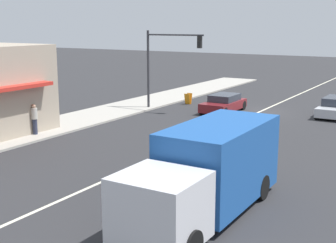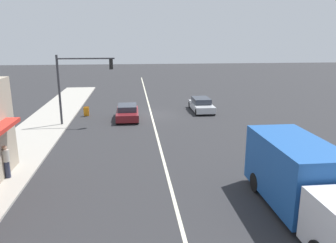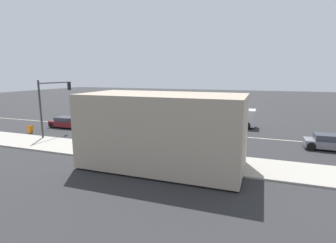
% 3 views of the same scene
% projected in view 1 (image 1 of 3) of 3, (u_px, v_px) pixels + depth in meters
% --- Properties ---
extents(ground_plane, '(160.00, 160.00, 0.00)m').
position_uv_depth(ground_plane, '(97.00, 184.00, 18.33)').
color(ground_plane, '#2B2B2D').
extents(lane_marking_center, '(0.16, 60.00, 0.01)m').
position_uv_depth(lane_marking_center, '(259.00, 112.00, 33.41)').
color(lane_marking_center, beige).
rests_on(lane_marking_center, ground).
extents(traffic_signal_main, '(4.59, 0.34, 5.60)m').
position_uv_depth(traffic_signal_main, '(165.00, 56.00, 33.25)').
color(traffic_signal_main, '#333338').
rests_on(traffic_signal_main, sidewalk_right).
extents(pedestrian, '(0.34, 0.34, 1.70)m').
position_uv_depth(pedestrian, '(35.00, 118.00, 25.94)').
color(pedestrian, '#282D42').
rests_on(pedestrian, sidewalk_right).
extents(warning_aframe_sign, '(0.45, 0.53, 0.84)m').
position_uv_depth(warning_aframe_sign, '(188.00, 99.00, 36.64)').
color(warning_aframe_sign, orange).
rests_on(warning_aframe_sign, ground).
extents(delivery_truck, '(2.44, 7.50, 2.87)m').
position_uv_depth(delivery_truck, '(208.00, 171.00, 15.20)').
color(delivery_truck, silver).
rests_on(delivery_truck, ground).
extents(sedan_maroon, '(1.92, 4.16, 1.26)m').
position_uv_depth(sedan_maroon, '(224.00, 104.00, 33.28)').
color(sedan_maroon, maroon).
rests_on(sedan_maroon, ground).
extents(sedan_silver, '(1.86, 4.42, 1.29)m').
position_uv_depth(sedan_silver, '(336.00, 107.00, 31.80)').
color(sedan_silver, '#B7BABF').
rests_on(sedan_silver, ground).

